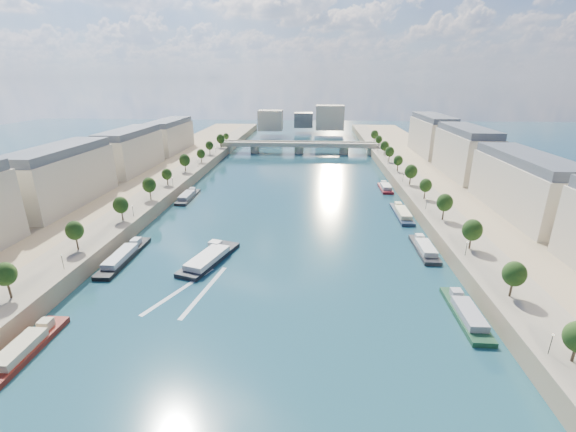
# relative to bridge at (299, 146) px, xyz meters

# --- Properties ---
(ground) EXTENTS (700.00, 700.00, 0.00)m
(ground) POSITION_rel_bridge_xyz_m (0.00, -121.82, -5.08)
(ground) COLOR #0C2535
(ground) RESTS_ON ground
(quay_left) EXTENTS (44.00, 520.00, 5.00)m
(quay_left) POSITION_rel_bridge_xyz_m (-72.00, -121.82, -2.58)
(quay_left) COLOR #9E8460
(quay_left) RESTS_ON ground
(quay_right) EXTENTS (44.00, 520.00, 5.00)m
(quay_right) POSITION_rel_bridge_xyz_m (72.00, -121.82, -2.58)
(quay_right) COLOR #9E8460
(quay_right) RESTS_ON ground
(pave_left) EXTENTS (14.00, 520.00, 0.10)m
(pave_left) POSITION_rel_bridge_xyz_m (-57.00, -121.82, -0.03)
(pave_left) COLOR gray
(pave_left) RESTS_ON quay_left
(pave_right) EXTENTS (14.00, 520.00, 0.10)m
(pave_right) POSITION_rel_bridge_xyz_m (57.00, -121.82, -0.03)
(pave_right) COLOR gray
(pave_right) RESTS_ON quay_right
(trees_left) EXTENTS (4.80, 268.80, 8.26)m
(trees_left) POSITION_rel_bridge_xyz_m (-55.00, -119.82, 5.39)
(trees_left) COLOR #382B1E
(trees_left) RESTS_ON ground
(trees_right) EXTENTS (4.80, 268.80, 8.26)m
(trees_right) POSITION_rel_bridge_xyz_m (55.00, -111.82, 5.39)
(trees_right) COLOR #382B1E
(trees_right) RESTS_ON ground
(lamps_left) EXTENTS (0.36, 200.36, 4.28)m
(lamps_left) POSITION_rel_bridge_xyz_m (-52.50, -131.82, 2.70)
(lamps_left) COLOR black
(lamps_left) RESTS_ON ground
(lamps_right) EXTENTS (0.36, 200.36, 4.28)m
(lamps_right) POSITION_rel_bridge_xyz_m (52.50, -116.82, 2.70)
(lamps_right) COLOR black
(lamps_right) RESTS_ON ground
(buildings_left) EXTENTS (16.00, 226.00, 23.20)m
(buildings_left) POSITION_rel_bridge_xyz_m (-85.00, -109.82, 11.37)
(buildings_left) COLOR beige
(buildings_left) RESTS_ON ground
(buildings_right) EXTENTS (16.00, 226.00, 23.20)m
(buildings_right) POSITION_rel_bridge_xyz_m (85.00, -109.82, 11.37)
(buildings_right) COLOR beige
(buildings_right) RESTS_ON ground
(skyline) EXTENTS (79.00, 42.00, 22.00)m
(skyline) POSITION_rel_bridge_xyz_m (3.19, 97.70, 9.57)
(skyline) COLOR beige
(skyline) RESTS_ON ground
(bridge) EXTENTS (112.00, 12.00, 8.15)m
(bridge) POSITION_rel_bridge_xyz_m (0.00, 0.00, 0.00)
(bridge) COLOR #C1B79E
(bridge) RESTS_ON ground
(tour_barge) EXTENTS (14.05, 25.86, 3.58)m
(tour_barge) POSITION_rel_bridge_xyz_m (-19.76, -174.71, -4.20)
(tour_barge) COLOR black
(tour_barge) RESTS_ON ground
(wake) EXTENTS (15.07, 25.81, 0.04)m
(wake) POSITION_rel_bridge_xyz_m (-19.76, -191.38, -5.06)
(wake) COLOR silver
(wake) RESTS_ON ground
(moored_barges_left) EXTENTS (5.00, 152.60, 3.60)m
(moored_barges_left) POSITION_rel_bridge_xyz_m (-45.50, -186.87, -4.24)
(moored_barges_left) COLOR #1C203E
(moored_barges_left) RESTS_ON ground
(moored_barges_right) EXTENTS (5.00, 125.21, 3.60)m
(moored_barges_right) POSITION_rel_bridge_xyz_m (45.50, -148.60, -4.24)
(moored_barges_right) COLOR #1C462A
(moored_barges_right) RESTS_ON ground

